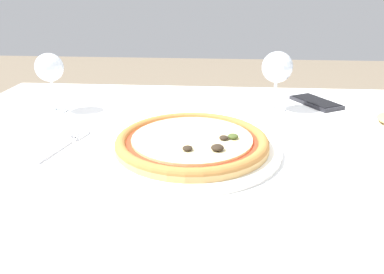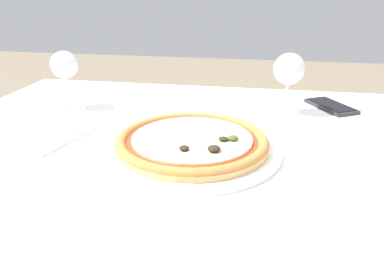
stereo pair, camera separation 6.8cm
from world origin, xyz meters
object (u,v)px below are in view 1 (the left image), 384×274
fork (64,145)px  wine_glass_far_right (277,69)px  dining_table (237,182)px  cell_phone (316,102)px  pizza_plate (192,143)px  wine_glass_far_left (50,70)px

fork → wine_glass_far_right: bearing=30.8°
dining_table → cell_phone: size_ratio=8.90×
pizza_plate → fork: pizza_plate is taller
pizza_plate → wine_glass_far_right: 0.35m
dining_table → fork: fork is taller
fork → cell_phone: cell_phone is taller
fork → wine_glass_far_left: wine_glass_far_left is taller
wine_glass_far_left → wine_glass_far_right: 0.58m
pizza_plate → fork: size_ratio=2.10×
dining_table → wine_glass_far_left: wine_glass_far_left is taller
fork → wine_glass_far_right: 0.55m
dining_table → cell_phone: bearing=53.5°
pizza_plate → wine_glass_far_left: bearing=149.4°
dining_table → pizza_plate: size_ratio=4.01×
pizza_plate → wine_glass_far_right: (0.20, 0.28, 0.09)m
fork → wine_glass_far_right: size_ratio=1.10×
pizza_plate → cell_phone: size_ratio=2.22×
pizza_plate → wine_glass_far_right: size_ratio=2.31×
cell_phone → wine_glass_far_left: bearing=-170.5°
wine_glass_far_right → dining_table: bearing=-112.5°
dining_table → wine_glass_far_left: 0.55m
fork → wine_glass_far_left: bearing=117.0°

